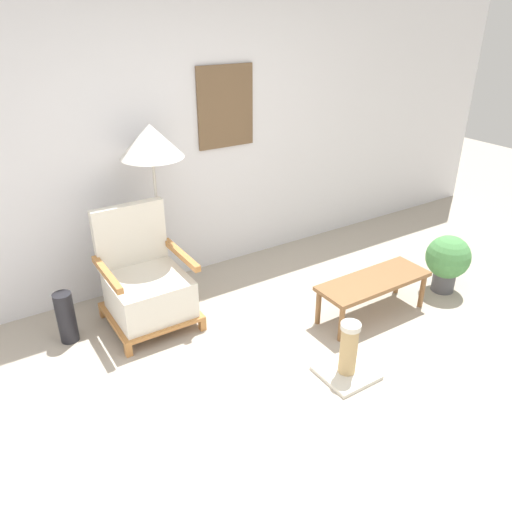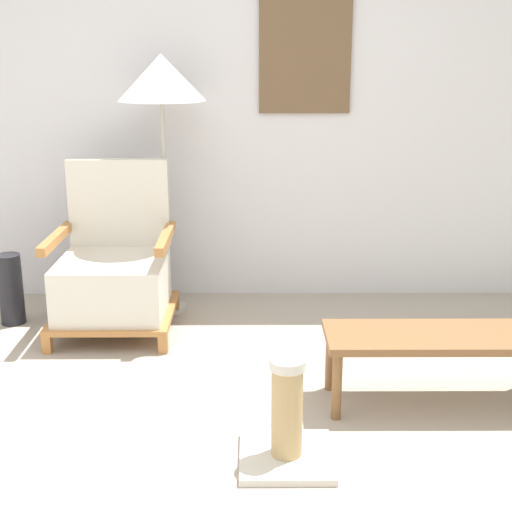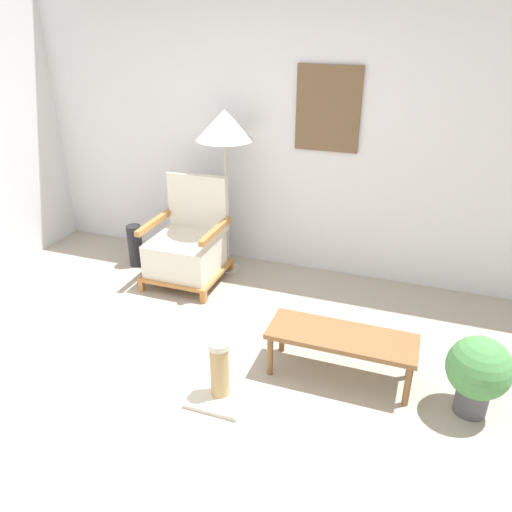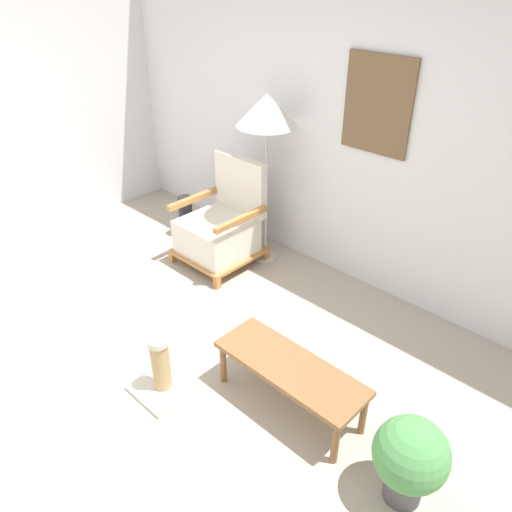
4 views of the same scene
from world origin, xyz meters
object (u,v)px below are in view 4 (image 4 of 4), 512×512
object	(u,v)px
vase	(186,216)
scratching_post	(162,372)
potted_plant	(410,458)
floor_lamp	(267,113)
armchair	(221,228)
coffee_table	(290,371)

from	to	relation	value
vase	scratching_post	world-z (taller)	scratching_post
vase	potted_plant	xyz separation A→B (m)	(3.11, -1.08, 0.11)
floor_lamp	scratching_post	xyz separation A→B (m)	(0.65, -1.71, -1.23)
armchair	vase	xyz separation A→B (m)	(-0.63, 0.09, -0.13)
scratching_post	floor_lamp	bearing A→B (deg)	110.96
vase	scratching_post	xyz separation A→B (m)	(1.56, -1.49, -0.06)
floor_lamp	scratching_post	bearing A→B (deg)	-69.04
armchair	coffee_table	bearing A→B (deg)	-29.67
floor_lamp	potted_plant	size ratio (longest dim) A/B	2.86
vase	scratching_post	bearing A→B (deg)	-43.70
floor_lamp	vase	size ratio (longest dim) A/B	3.67
armchair	scratching_post	distance (m)	1.69
armchair	floor_lamp	distance (m)	1.12
coffee_table	scratching_post	bearing A→B (deg)	-145.70
vase	floor_lamp	bearing A→B (deg)	13.54
vase	coffee_table	bearing A→B (deg)	-24.25
coffee_table	scratching_post	xyz separation A→B (m)	(-0.70, -0.47, -0.15)
potted_plant	scratching_post	size ratio (longest dim) A/B	1.24
potted_plant	scratching_post	distance (m)	1.61
floor_lamp	scratching_post	size ratio (longest dim) A/B	3.54
vase	scratching_post	size ratio (longest dim) A/B	0.97
potted_plant	vase	bearing A→B (deg)	160.86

